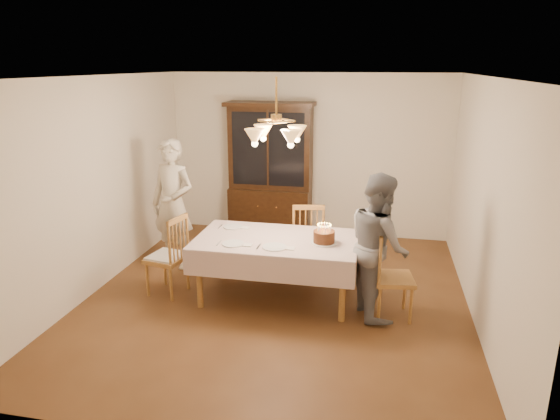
% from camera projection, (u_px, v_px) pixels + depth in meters
% --- Properties ---
extents(ground, '(5.00, 5.00, 0.00)m').
position_uv_depth(ground, '(277.00, 297.00, 6.07)').
color(ground, '#502F17').
rests_on(ground, ground).
extents(room_shell, '(5.00, 5.00, 5.00)m').
position_uv_depth(room_shell, '(276.00, 170.00, 5.62)').
color(room_shell, white).
rests_on(room_shell, ground).
extents(dining_table, '(1.90, 1.10, 0.76)m').
position_uv_depth(dining_table, '(277.00, 245.00, 5.87)').
color(dining_table, '#95622B').
rests_on(dining_table, ground).
extents(china_hutch, '(1.38, 0.54, 2.16)m').
position_uv_depth(china_hutch, '(271.00, 173.00, 8.00)').
color(china_hutch, black).
rests_on(china_hutch, ground).
extents(chair_far_side, '(0.51, 0.50, 1.00)m').
position_uv_depth(chair_far_side, '(308.00, 241.00, 6.67)').
color(chair_far_side, '#95622B').
rests_on(chair_far_side, ground).
extents(chair_left_end, '(0.50, 0.51, 1.00)m').
position_uv_depth(chair_left_end, '(167.00, 258.00, 6.07)').
color(chair_left_end, '#95622B').
rests_on(chair_left_end, ground).
extents(chair_right_end, '(0.48, 0.50, 1.00)m').
position_uv_depth(chair_right_end, '(392.00, 279.00, 5.51)').
color(chair_right_end, '#95622B').
rests_on(chair_right_end, ground).
extents(elderly_woman, '(0.73, 0.57, 1.78)m').
position_uv_depth(elderly_woman, '(173.00, 204.00, 6.79)').
color(elderly_woman, beige).
rests_on(elderly_woman, ground).
extents(adult_in_grey, '(0.84, 0.94, 1.62)m').
position_uv_depth(adult_in_grey, '(379.00, 245.00, 5.48)').
color(adult_in_grey, slate).
rests_on(adult_in_grey, ground).
extents(birthday_cake, '(0.30, 0.30, 0.23)m').
position_uv_depth(birthday_cake, '(324.00, 237.00, 5.68)').
color(birthday_cake, white).
rests_on(birthday_cake, dining_table).
extents(place_setting_near_left, '(0.40, 0.25, 0.02)m').
position_uv_depth(place_setting_near_left, '(234.00, 244.00, 5.66)').
color(place_setting_near_left, white).
rests_on(place_setting_near_left, dining_table).
extents(place_setting_near_right, '(0.42, 0.27, 0.02)m').
position_uv_depth(place_setting_near_right, '(275.00, 247.00, 5.56)').
color(place_setting_near_right, white).
rests_on(place_setting_near_right, dining_table).
extents(place_setting_far_left, '(0.38, 0.24, 0.02)m').
position_uv_depth(place_setting_far_left, '(234.00, 227.00, 6.25)').
color(place_setting_far_left, white).
rests_on(place_setting_far_left, dining_table).
extents(chandelier, '(0.62, 0.62, 0.73)m').
position_uv_depth(chandelier, '(276.00, 135.00, 5.51)').
color(chandelier, '#BF8C3F').
rests_on(chandelier, ground).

